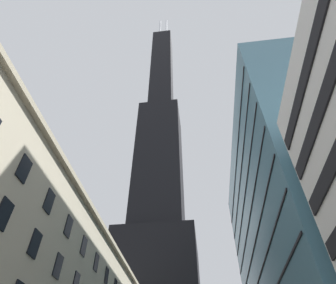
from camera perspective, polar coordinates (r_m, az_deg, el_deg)
dark_skyscraper at (r=103.60m, az=-1.88°, el=-10.19°), size 24.41×24.41×205.81m
glass_office_midrise at (r=49.98m, az=25.85°, el=-17.47°), size 15.79×44.53×41.59m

